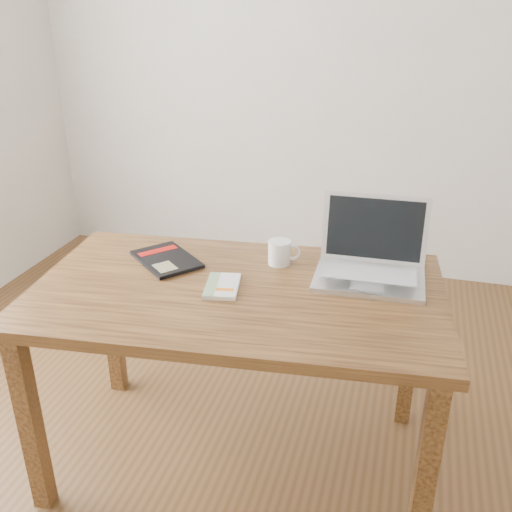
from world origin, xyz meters
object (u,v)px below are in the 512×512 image
(black_guidebook, at_px, (166,259))
(coffee_mug, at_px, (280,252))
(laptop, at_px, (371,261))
(white_guidebook, at_px, (222,286))
(desk, at_px, (237,311))

(black_guidebook, distance_m, coffee_mug, 0.43)
(laptop, bearing_deg, black_guidebook, -174.85)
(laptop, bearing_deg, white_guidebook, -154.86)
(black_guidebook, bearing_deg, coffee_mug, -36.71)
(white_guidebook, distance_m, black_guidebook, 0.31)
(black_guidebook, height_order, coffee_mug, coffee_mug)
(white_guidebook, height_order, coffee_mug, coffee_mug)
(white_guidebook, bearing_deg, laptop, 15.53)
(white_guidebook, height_order, black_guidebook, white_guidebook)
(desk, height_order, laptop, laptop)
(desk, xyz_separation_m, white_guidebook, (-0.05, -0.01, 0.10))
(desk, distance_m, laptop, 0.50)
(coffee_mug, bearing_deg, laptop, -16.64)
(laptop, bearing_deg, desk, -153.72)
(black_guidebook, xyz_separation_m, laptop, (0.75, 0.09, 0.05))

